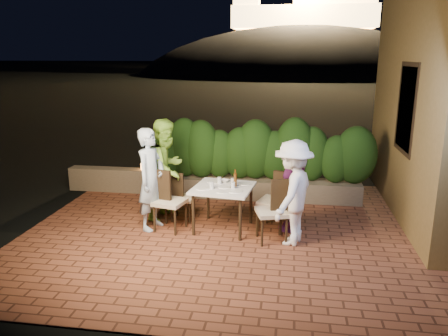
% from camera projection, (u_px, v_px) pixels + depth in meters
% --- Properties ---
extents(ground, '(400.00, 400.00, 0.00)m').
position_uv_depth(ground, '(232.00, 243.00, 6.95)').
color(ground, black).
rests_on(ground, ground).
extents(terrace_floor, '(7.00, 6.00, 0.15)m').
position_uv_depth(terrace_floor, '(236.00, 234.00, 7.45)').
color(terrace_floor, brown).
rests_on(terrace_floor, ground).
extents(window_pane, '(0.08, 1.00, 1.40)m').
position_uv_depth(window_pane, '(408.00, 108.00, 7.46)').
color(window_pane, black).
rests_on(window_pane, building_wall).
extents(window_frame, '(0.06, 1.15, 1.55)m').
position_uv_depth(window_frame, '(407.00, 108.00, 7.46)').
color(window_frame, black).
rests_on(window_frame, building_wall).
extents(planter, '(4.20, 0.55, 0.40)m').
position_uv_depth(planter, '(257.00, 188.00, 9.07)').
color(planter, brown).
rests_on(planter, ground).
extents(hedge, '(4.00, 0.70, 1.10)m').
position_uv_depth(hedge, '(258.00, 153.00, 8.88)').
color(hedge, '#19370F').
rests_on(hedge, planter).
extents(parapet, '(2.20, 0.30, 0.50)m').
position_uv_depth(parapet, '(119.00, 180.00, 9.50)').
color(parapet, brown).
rests_on(parapet, ground).
extents(hill, '(52.00, 40.00, 22.00)m').
position_uv_depth(hill, '(300.00, 102.00, 65.04)').
color(hill, black).
rests_on(hill, ground).
extents(dining_table, '(1.06, 1.06, 0.75)m').
position_uv_depth(dining_table, '(223.00, 208.00, 7.38)').
color(dining_table, white).
rests_on(dining_table, ground).
extents(plate_nw, '(0.21, 0.21, 0.01)m').
position_uv_depth(plate_nw, '(202.00, 188.00, 7.19)').
color(plate_nw, white).
rests_on(plate_nw, dining_table).
extents(plate_sw, '(0.20, 0.20, 0.01)m').
position_uv_depth(plate_sw, '(213.00, 182.00, 7.57)').
color(plate_sw, white).
rests_on(plate_sw, dining_table).
extents(plate_ne, '(0.25, 0.25, 0.01)m').
position_uv_depth(plate_ne, '(235.00, 191.00, 7.05)').
color(plate_ne, white).
rests_on(plate_ne, dining_table).
extents(plate_se, '(0.20, 0.20, 0.01)m').
position_uv_depth(plate_se, '(245.00, 184.00, 7.45)').
color(plate_se, white).
rests_on(plate_se, dining_table).
extents(plate_centre, '(0.21, 0.21, 0.01)m').
position_uv_depth(plate_centre, '(224.00, 187.00, 7.27)').
color(plate_centre, white).
rests_on(plate_centre, dining_table).
extents(plate_front, '(0.20, 0.20, 0.01)m').
position_uv_depth(plate_front, '(223.00, 192.00, 7.01)').
color(plate_front, white).
rests_on(plate_front, dining_table).
extents(glass_nw, '(0.07, 0.07, 0.12)m').
position_uv_depth(glass_nw, '(212.00, 185.00, 7.16)').
color(glass_nw, silver).
rests_on(glass_nw, dining_table).
extents(glass_sw, '(0.07, 0.07, 0.12)m').
position_uv_depth(glass_sw, '(219.00, 181.00, 7.44)').
color(glass_sw, silver).
rests_on(glass_sw, dining_table).
extents(glass_ne, '(0.07, 0.07, 0.11)m').
position_uv_depth(glass_ne, '(233.00, 186.00, 7.16)').
color(glass_ne, silver).
rests_on(glass_ne, dining_table).
extents(glass_se, '(0.06, 0.06, 0.11)m').
position_uv_depth(glass_se, '(233.00, 181.00, 7.41)').
color(glass_se, silver).
rests_on(glass_se, dining_table).
extents(beer_bottle, '(0.06, 0.06, 0.29)m').
position_uv_depth(beer_bottle, '(235.00, 178.00, 7.29)').
color(beer_bottle, '#4F2C0D').
rests_on(beer_bottle, dining_table).
extents(bowl, '(0.20, 0.20, 0.04)m').
position_uv_depth(bowl, '(224.00, 181.00, 7.57)').
color(bowl, white).
rests_on(bowl, dining_table).
extents(chair_left_front, '(0.57, 0.57, 1.03)m').
position_uv_depth(chair_left_front, '(170.00, 201.00, 7.32)').
color(chair_left_front, black).
rests_on(chair_left_front, ground).
extents(chair_left_back, '(0.41, 0.41, 0.87)m').
position_uv_depth(chair_left_back, '(183.00, 197.00, 7.78)').
color(chair_left_back, black).
rests_on(chair_left_back, ground).
extents(chair_right_front, '(0.58, 0.58, 1.02)m').
position_uv_depth(chair_right_front, '(272.00, 211.00, 6.87)').
color(chair_right_front, black).
rests_on(chair_right_front, ground).
extents(chair_right_back, '(0.60, 0.60, 1.04)m').
position_uv_depth(chair_right_back, '(274.00, 200.00, 7.34)').
color(chair_right_back, black).
rests_on(chair_right_back, ground).
extents(diner_blue, '(0.56, 0.72, 1.74)m').
position_uv_depth(diner_blue, '(151.00, 179.00, 7.31)').
color(diner_blue, '#A7C0D7').
rests_on(diner_blue, ground).
extents(diner_green, '(0.92, 1.04, 1.81)m').
position_uv_depth(diner_green, '(167.00, 169.00, 7.81)').
color(diner_green, '#95D442').
rests_on(diner_green, ground).
extents(diner_white, '(0.95, 1.21, 1.65)m').
position_uv_depth(diner_white, '(293.00, 193.00, 6.72)').
color(diner_white, white).
rests_on(diner_white, ground).
extents(diner_purple, '(0.70, 0.98, 1.55)m').
position_uv_depth(diner_purple, '(293.00, 186.00, 7.25)').
color(diner_purple, '#70256D').
rests_on(diner_purple, ground).
extents(parapet_lamp, '(0.10, 0.10, 0.14)m').
position_uv_depth(parapet_lamp, '(143.00, 167.00, 9.34)').
color(parapet_lamp, orange).
rests_on(parapet_lamp, parapet).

